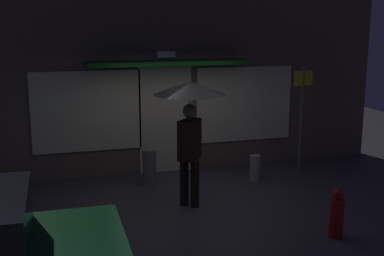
% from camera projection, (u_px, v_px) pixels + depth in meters
% --- Properties ---
extents(ground_plane, '(18.00, 18.00, 0.00)m').
position_uv_depth(ground_plane, '(196.00, 207.00, 8.45)').
color(ground_plane, '#423F44').
extents(building_facade, '(9.54, 1.00, 3.67)m').
position_uv_depth(building_facade, '(163.00, 84.00, 10.27)').
color(building_facade, brown).
rests_on(building_facade, ground).
extents(person_with_umbrella, '(1.18, 1.18, 2.13)m').
position_uv_depth(person_with_umbrella, '(189.00, 106.00, 8.15)').
color(person_with_umbrella, black).
rests_on(person_with_umbrella, ground).
extents(street_sign_post, '(0.40, 0.07, 2.22)m').
position_uv_depth(street_sign_post, '(302.00, 112.00, 10.20)').
color(street_sign_post, '#595B60').
rests_on(street_sign_post, ground).
extents(sidewalk_bollard, '(0.21, 0.21, 0.51)m').
position_uv_depth(sidewalk_bollard, '(255.00, 168.00, 9.81)').
color(sidewalk_bollard, '#9E998E').
rests_on(sidewalk_bollard, ground).
extents(sidewalk_bollard_2, '(0.27, 0.27, 0.69)m').
position_uv_depth(sidewalk_bollard_2, '(150.00, 167.00, 9.56)').
color(sidewalk_bollard_2, slate).
rests_on(sidewalk_bollard_2, ground).
extents(fire_hydrant, '(0.20, 0.20, 0.74)m').
position_uv_depth(fire_hydrant, '(337.00, 215.00, 7.19)').
color(fire_hydrant, '#B21914').
rests_on(fire_hydrant, ground).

